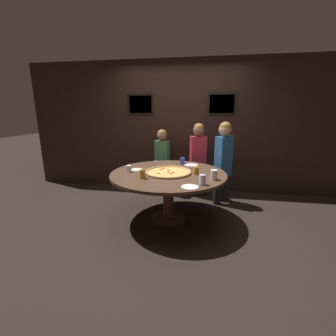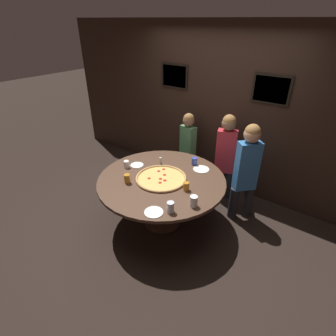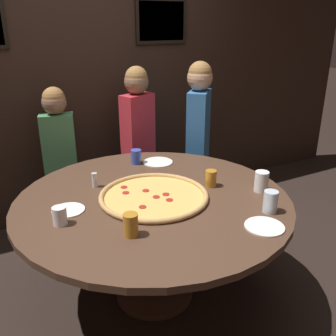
% 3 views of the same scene
% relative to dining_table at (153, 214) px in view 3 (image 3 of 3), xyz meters
% --- Properties ---
extents(ground_plane, '(24.00, 24.00, 0.00)m').
position_rel_dining_table_xyz_m(ground_plane, '(0.00, 0.00, -0.62)').
color(ground_plane, black).
extents(back_wall, '(6.40, 0.08, 2.60)m').
position_rel_dining_table_xyz_m(back_wall, '(0.00, 1.45, 0.68)').
color(back_wall, black).
rests_on(back_wall, ground_plane).
extents(dining_table, '(1.69, 1.69, 0.74)m').
position_rel_dining_table_xyz_m(dining_table, '(0.00, 0.00, 0.00)').
color(dining_table, '#4C3323').
rests_on(dining_table, ground_plane).
extents(giant_pizza, '(0.68, 0.68, 0.03)m').
position_rel_dining_table_xyz_m(giant_pizza, '(-0.00, -0.01, 0.13)').
color(giant_pizza, '#EAB75B').
rests_on(giant_pizza, dining_table).
extents(drink_cup_front_edge, '(0.08, 0.08, 0.13)m').
position_rel_dining_table_xyz_m(drink_cup_front_edge, '(0.50, -0.49, 0.18)').
color(drink_cup_front_edge, silver).
rests_on(drink_cup_front_edge, dining_table).
extents(drink_cup_centre_back, '(0.08, 0.08, 0.12)m').
position_rel_dining_table_xyz_m(drink_cup_centre_back, '(-0.29, -0.34, 0.18)').
color(drink_cup_centre_back, '#BC7A23').
rests_on(drink_cup_centre_back, dining_table).
extents(drink_cup_far_right, '(0.07, 0.07, 0.11)m').
position_rel_dining_table_xyz_m(drink_cup_far_right, '(0.41, -0.03, 0.17)').
color(drink_cup_far_right, '#BC7A23').
rests_on(drink_cup_far_right, dining_table).
extents(drink_cup_beside_pizza, '(0.08, 0.08, 0.10)m').
position_rel_dining_table_xyz_m(drink_cup_beside_pizza, '(-0.58, -0.06, 0.17)').
color(drink_cup_beside_pizza, white).
rests_on(drink_cup_beside_pizza, dining_table).
extents(drink_cup_near_left, '(0.08, 0.08, 0.11)m').
position_rel_dining_table_xyz_m(drink_cup_near_left, '(0.15, 0.58, 0.17)').
color(drink_cup_near_left, '#384CB7').
rests_on(drink_cup_near_left, dining_table).
extents(drink_cup_by_shaker, '(0.09, 0.09, 0.13)m').
position_rel_dining_table_xyz_m(drink_cup_by_shaker, '(0.65, -0.25, 0.18)').
color(drink_cup_by_shaker, white).
rests_on(drink_cup_by_shaker, dining_table).
extents(white_plate_beside_cup, '(0.19, 0.19, 0.01)m').
position_rel_dining_table_xyz_m(white_plate_beside_cup, '(-0.51, 0.07, 0.12)').
color(white_plate_beside_cup, white).
rests_on(white_plate_beside_cup, dining_table).
extents(white_plate_far_back, '(0.23, 0.23, 0.01)m').
position_rel_dining_table_xyz_m(white_plate_far_back, '(0.30, 0.52, 0.12)').
color(white_plate_far_back, white).
rests_on(white_plate_far_back, dining_table).
extents(white_plate_left_side, '(0.21, 0.21, 0.01)m').
position_rel_dining_table_xyz_m(white_plate_left_side, '(0.36, -0.60, 0.12)').
color(white_plate_left_side, white).
rests_on(white_plate_left_side, dining_table).
extents(condiment_shaker, '(0.04, 0.04, 0.10)m').
position_rel_dining_table_xyz_m(condiment_shaker, '(-0.27, 0.32, 0.17)').
color(condiment_shaker, silver).
rests_on(condiment_shaker, dining_table).
extents(diner_side_right, '(0.34, 0.21, 1.28)m').
position_rel_dining_table_xyz_m(diner_side_right, '(-0.31, 1.12, 0.10)').
color(diner_side_right, '#232328').
rests_on(diner_side_right, ground_plane).
extents(diner_centre_back, '(0.34, 0.35, 1.45)m').
position_rel_dining_table_xyz_m(diner_centre_back, '(0.84, 0.80, 0.20)').
color(diner_centre_back, '#232328').
rests_on(diner_centre_back, ground_plane).
extents(diner_side_left, '(0.37, 0.24, 1.40)m').
position_rel_dining_table_xyz_m(diner_side_left, '(0.39, 1.09, 0.17)').
color(diner_side_left, '#232328').
rests_on(diner_side_left, ground_plane).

